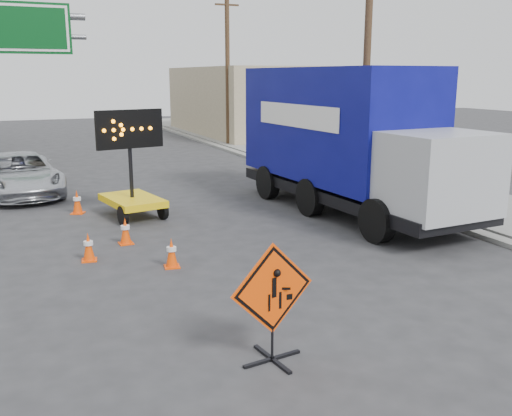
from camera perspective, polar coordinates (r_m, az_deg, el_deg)
ground at (r=9.29m, az=3.17°, el=-12.83°), size 100.00×100.00×0.00m
curb_right at (r=25.31m, az=2.71°, el=4.02°), size 0.40×60.00×0.12m
sidewalk_right at (r=26.39m, az=7.22°, el=4.34°), size 4.00×60.00×0.15m
building_right_far at (r=41.08m, az=0.85°, el=10.68°), size 10.00×14.00×4.60m
utility_pole_near at (r=21.06m, az=11.04°, el=14.59°), size 1.80×0.26×9.00m
utility_pole_far at (r=33.59m, az=-2.86°, el=14.18°), size 1.80×0.26×9.00m
construction_sign at (r=8.23m, az=1.66°, el=-9.17°), size 1.34×0.96×1.79m
arrow_board at (r=17.02m, az=-12.29°, el=1.41°), size 1.96×2.40×3.12m
pickup_truck at (r=21.34m, az=-22.50°, el=3.14°), size 2.87×5.43×1.45m
box_truck at (r=17.34m, az=9.22°, el=5.95°), size 3.30×9.18×4.30m
cone_a at (r=12.48m, az=-8.44°, el=-4.45°), size 0.37×0.37×0.65m
cone_b at (r=13.31m, az=-16.41°, el=-3.74°), size 0.37×0.37×0.65m
cone_c at (r=14.39m, az=-12.93°, el=-2.24°), size 0.36×0.36×0.67m
cone_d at (r=17.92m, az=-17.45°, el=0.59°), size 0.48×0.48×0.72m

